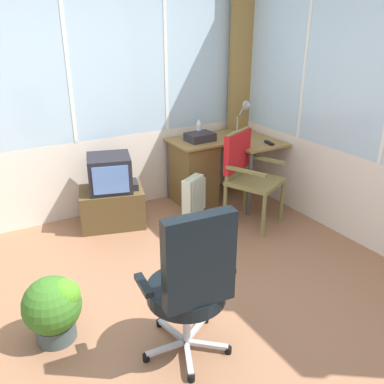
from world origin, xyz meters
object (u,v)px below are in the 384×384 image
at_px(desk, 197,170).
at_px(space_heater, 194,200).
at_px(paper_tray, 200,137).
at_px(tv_remote, 269,143).
at_px(desk_lamp, 246,112).
at_px(spray_bottle, 199,129).
at_px(tv_on_stand, 112,195).
at_px(potted_plant, 54,307).
at_px(office_chair, 192,281).
at_px(wooden_armchair, 245,166).

bearing_deg(desk, space_heater, -123.99).
height_order(paper_tray, space_heater, paper_tray).
height_order(tv_remote, paper_tray, paper_tray).
height_order(desk_lamp, tv_remote, desk_lamp).
relative_size(tv_remote, space_heater, 0.28).
distance_m(spray_bottle, tv_on_stand, 1.26).
bearing_deg(potted_plant, paper_tray, 36.00).
height_order(tv_remote, tv_on_stand, tv_remote).
bearing_deg(desk_lamp, desk, 178.34).
height_order(desk, space_heater, desk).
bearing_deg(office_chair, space_heater, 58.98).
bearing_deg(space_heater, potted_plant, -149.13).
bearing_deg(wooden_armchair, tv_remote, 19.50).
xyz_separation_m(desk_lamp, space_heater, (-0.97, -0.46, -0.74)).
distance_m(desk, tv_remote, 0.87).
relative_size(wooden_armchair, potted_plant, 2.08).
bearing_deg(desk, spray_bottle, 52.59).
relative_size(desk, tv_on_stand, 1.46).
height_order(paper_tray, potted_plant, paper_tray).
height_order(desk, potted_plant, desk).
bearing_deg(desk, desk_lamp, -1.66).
height_order(desk_lamp, potted_plant, desk_lamp).
height_order(office_chair, tv_on_stand, office_chair).
bearing_deg(desk_lamp, tv_remote, -93.11).
xyz_separation_m(tv_remote, office_chair, (-1.90, -1.57, -0.17)).
height_order(desk, tv_remote, tv_remote).
distance_m(desk_lamp, tv_on_stand, 1.83).
distance_m(desk, paper_tray, 0.39).
bearing_deg(tv_on_stand, desk_lamp, 1.34).
bearing_deg(office_chair, tv_remote, 39.67).
xyz_separation_m(spray_bottle, wooden_armchair, (0.10, -0.76, -0.23)).
xyz_separation_m(desk, tv_on_stand, (-1.06, -0.06, -0.07)).
distance_m(desk_lamp, tv_remote, 0.54).
distance_m(spray_bottle, office_chair, 2.58).
height_order(desk_lamp, office_chair, desk_lamp).
height_order(tv_remote, space_heater, tv_remote).
relative_size(space_heater, potted_plant, 1.14).
relative_size(office_chair, space_heater, 1.99).
bearing_deg(potted_plant, tv_on_stand, 56.85).
xyz_separation_m(spray_bottle, space_heater, (-0.40, -0.58, -0.58)).
bearing_deg(tv_on_stand, space_heater, -29.52).
bearing_deg(tv_remote, tv_on_stand, 176.18).
bearing_deg(wooden_armchair, space_heater, 160.60).
xyz_separation_m(space_heater, potted_plant, (-1.66, -0.99, -0.01)).
distance_m(desk_lamp, paper_tray, 0.65).
height_order(tv_remote, spray_bottle, spray_bottle).
bearing_deg(potted_plant, space_heater, 30.87).
distance_m(tv_remote, spray_bottle, 0.81).
bearing_deg(tv_on_stand, desk, 3.16).
bearing_deg(desk_lamp, potted_plant, -151.07).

